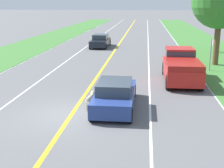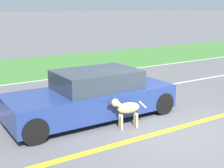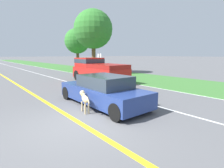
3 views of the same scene
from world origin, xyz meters
TOP-DOWN VIEW (x-y plane):
  - ground_plane at (0.00, 0.00)m, footprint 400.00×400.00m
  - centre_divider_line at (0.00, 0.00)m, footprint 0.18×160.00m
  - lane_edge_line_right at (7.00, 0.00)m, footprint 0.14×160.00m
  - lane_dash_same_dir at (3.50, 0.00)m, footprint 0.10×160.00m
  - grass_verge_right at (10.00, 0.00)m, footprint 6.00×160.00m
  - ego_car at (1.83, 1.25)m, footprint 1.83×4.61m
  - dog at (0.71, 0.92)m, footprint 0.36×1.03m

SIDE VIEW (x-z plane):
  - ground_plane at x=0.00m, z-range 0.00..0.00m
  - centre_divider_line at x=0.00m, z-range 0.00..0.01m
  - lane_edge_line_right at x=7.00m, z-range 0.00..0.01m
  - lane_dash_same_dir at x=3.50m, z-range 0.00..0.01m
  - grass_verge_right at x=10.00m, z-range 0.00..0.03m
  - dog at x=0.71m, z-range 0.11..0.93m
  - ego_car at x=1.83m, z-range -0.04..1.29m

